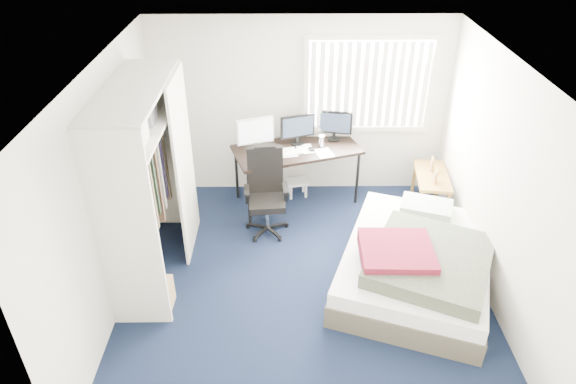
{
  "coord_description": "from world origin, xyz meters",
  "views": [
    {
      "loc": [
        -0.23,
        -4.45,
        3.98
      ],
      "look_at": [
        -0.18,
        0.4,
        0.96
      ],
      "focal_mm": 32.0,
      "sensor_mm": 36.0,
      "label": 1
    }
  ],
  "objects_px": {
    "desk": "(296,146)",
    "nightstand": "(432,179)",
    "bed": "(417,263)",
    "office_chair": "(266,199)"
  },
  "relations": [
    {
      "from": "office_chair",
      "to": "bed",
      "type": "relative_size",
      "value": 0.46
    },
    {
      "from": "desk",
      "to": "office_chair",
      "type": "xyz_separation_m",
      "value": [
        -0.4,
        -0.7,
        -0.4
      ]
    },
    {
      "from": "desk",
      "to": "office_chair",
      "type": "height_order",
      "value": "desk"
    },
    {
      "from": "desk",
      "to": "nightstand",
      "type": "height_order",
      "value": "desk"
    },
    {
      "from": "nightstand",
      "to": "bed",
      "type": "bearing_deg",
      "value": -108.82
    },
    {
      "from": "office_chair",
      "to": "nightstand",
      "type": "distance_m",
      "value": 2.24
    },
    {
      "from": "nightstand",
      "to": "bed",
      "type": "height_order",
      "value": "nightstand"
    },
    {
      "from": "desk",
      "to": "nightstand",
      "type": "xyz_separation_m",
      "value": [
        1.81,
        -0.32,
        -0.34
      ]
    },
    {
      "from": "desk",
      "to": "office_chair",
      "type": "bearing_deg",
      "value": -119.72
    },
    {
      "from": "desk",
      "to": "bed",
      "type": "bearing_deg",
      "value": -53.79
    }
  ]
}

